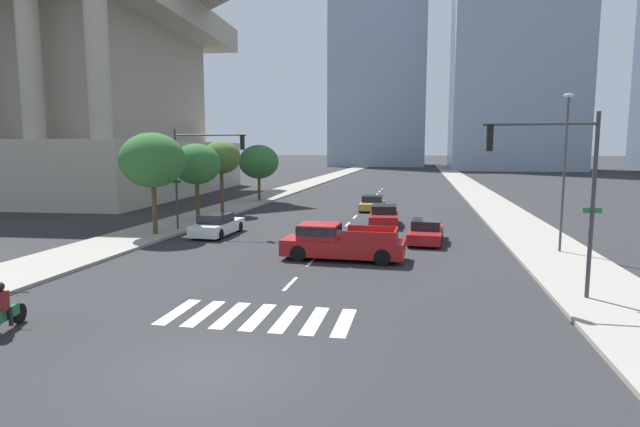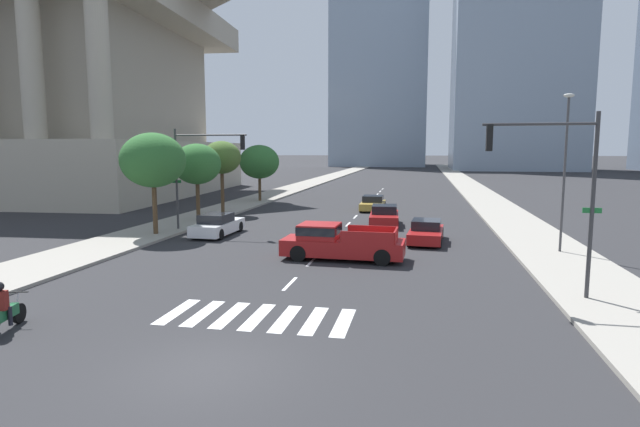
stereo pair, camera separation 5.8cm
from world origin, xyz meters
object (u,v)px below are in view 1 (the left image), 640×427
street_tree_third (221,158)px  traffic_signal_near (554,173)px  sedan_red_0 (426,232)px  street_tree_second (196,164)px  street_tree_fourth (259,162)px  street_lamp_east (565,161)px  traffic_signal_far (201,161)px  street_tree_nearest (153,160)px  sedan_gold_3 (372,204)px  sedan_red_2 (384,216)px  pickup_truck (337,242)px  motorcycle_lead (4,313)px  sedan_white_1 (217,225)px

street_tree_third → traffic_signal_near: bearing=-45.0°
sedan_red_0 → street_tree_second: size_ratio=0.82×
street_tree_third → street_tree_fourth: size_ratio=1.04×
street_lamp_east → traffic_signal_far: bearing=171.4°
street_tree_nearest → street_tree_third: 10.59m
sedan_gold_3 → street_tree_second: bearing=-50.8°
sedan_red_2 → traffic_signal_near: (6.77, -16.35, 3.76)m
pickup_truck → traffic_signal_near: size_ratio=0.92×
pickup_truck → street_lamp_east: size_ratio=0.75×
street_tree_second → street_tree_third: (-0.00, 4.59, 0.37)m
pickup_truck → sedan_gold_3: size_ratio=1.33×
sedan_red_0 → street_tree_third: street_tree_third is taller
sedan_red_0 → motorcycle_lead: bearing=-31.3°
traffic_signal_near → street_tree_fourth: bearing=-56.0°
sedan_white_1 → sedan_red_2: (9.60, 6.05, 0.01)m
sedan_gold_3 → street_tree_fourth: size_ratio=0.80×
sedan_white_1 → street_tree_second: (-3.51, 5.00, 3.51)m
traffic_signal_far → sedan_red_0: bearing=-4.0°
sedan_white_1 → street_tree_third: street_tree_third is taller
sedan_white_1 → traffic_signal_far: bearing=53.8°
motorcycle_lead → sedan_red_0: (11.91, 16.79, -0.01)m
sedan_gold_3 → traffic_signal_far: traffic_signal_far is taller
sedan_red_0 → street_tree_second: (-15.87, 4.88, 3.55)m
motorcycle_lead → street_lamp_east: bearing=-64.2°
street_lamp_east → street_tree_fourth: 30.80m
sedan_red_2 → street_tree_third: 14.13m
street_tree_second → street_tree_fourth: (0.00, 14.18, -0.19)m
street_tree_fourth → street_tree_second: bearing=-90.0°
sedan_gold_3 → street_tree_third: bearing=-67.2°
sedan_red_2 → street_tree_nearest: street_tree_nearest is taller
sedan_red_2 → street_lamp_east: 12.88m
traffic_signal_far → street_lamp_east: bearing=-8.6°
sedan_red_0 → street_lamp_east: (6.49, -2.11, 4.01)m
pickup_truck → traffic_signal_far: (-9.61, 6.35, 3.65)m
motorcycle_lead → sedan_red_0: motorcycle_lead is taller
sedan_white_1 → street_tree_nearest: street_tree_nearest is taller
sedan_gold_3 → traffic_signal_near: (8.33, -24.78, 3.81)m
traffic_signal_near → street_lamp_east: bearing=-106.6°
sedan_gold_3 → sedan_white_1: bearing=-29.2°
pickup_truck → street_tree_third: street_tree_third is taller
pickup_truck → street_tree_third: size_ratio=1.02×
pickup_truck → sedan_red_0: size_ratio=1.30×
sedan_gold_3 → street_tree_nearest: size_ratio=0.73×
street_lamp_east → street_tree_second: 23.43m
motorcycle_lead → traffic_signal_far: (-1.87, 17.76, 3.88)m
sedan_red_2 → street_tree_third: bearing=-108.1°
sedan_red_0 → street_tree_third: (-15.87, 9.47, 3.92)m
traffic_signal_far → street_tree_nearest: 2.96m
motorcycle_lead → street_tree_third: street_tree_third is taller
motorcycle_lead → street_lamp_east: (18.40, 14.69, 4.00)m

